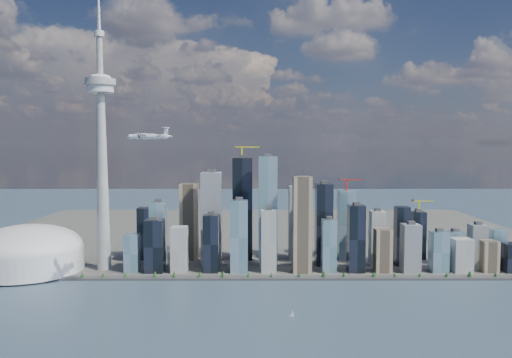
{
  "coord_description": "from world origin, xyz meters",
  "views": [
    {
      "loc": [
        -13.96,
        -623.59,
        242.36
      ],
      "look_at": [
        -11.55,
        260.0,
        178.45
      ],
      "focal_mm": 35.0,
      "sensor_mm": 36.0,
      "label": 1
    }
  ],
  "objects_px": {
    "sailboat_west": "(292,314)",
    "needle_tower": "(102,146)",
    "airplane": "(149,136)",
    "dome_stadium": "(28,251)"
  },
  "relations": [
    {
      "from": "sailboat_west",
      "to": "needle_tower",
      "type": "bearing_deg",
      "value": 156.44
    },
    {
      "from": "airplane",
      "to": "dome_stadium",
      "type": "bearing_deg",
      "value": 156.14
    },
    {
      "from": "airplane",
      "to": "sailboat_west",
      "type": "distance_m",
      "value": 331.96
    },
    {
      "from": "sailboat_west",
      "to": "dome_stadium",
      "type": "bearing_deg",
      "value": 166.29
    },
    {
      "from": "airplane",
      "to": "sailboat_west",
      "type": "xyz_separation_m",
      "value": [
        209.83,
        -62.68,
        -249.48
      ]
    },
    {
      "from": "needle_tower",
      "to": "dome_stadium",
      "type": "xyz_separation_m",
      "value": [
        -140.0,
        -10.0,
        -196.4
      ]
    },
    {
      "from": "dome_stadium",
      "to": "airplane",
      "type": "relative_size",
      "value": 2.79
    },
    {
      "from": "needle_tower",
      "to": "airplane",
      "type": "relative_size",
      "value": 7.69
    },
    {
      "from": "dome_stadium",
      "to": "airplane",
      "type": "distance_m",
      "value": 386.96
    },
    {
      "from": "needle_tower",
      "to": "sailboat_west",
      "type": "relative_size",
      "value": 53.05
    }
  ]
}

